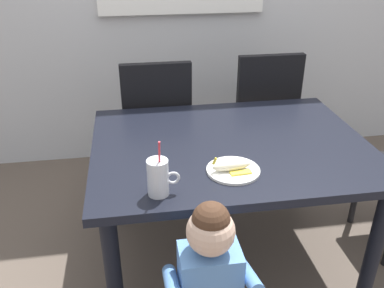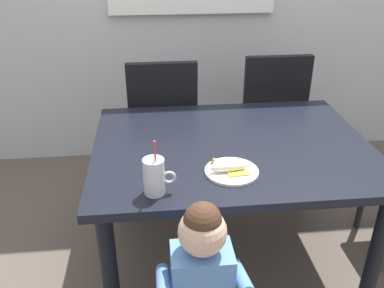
{
  "view_description": "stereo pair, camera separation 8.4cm",
  "coord_description": "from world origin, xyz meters",
  "px_view_note": "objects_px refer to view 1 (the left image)",
  "views": [
    {
      "loc": [
        -0.46,
        -1.73,
        1.63
      ],
      "look_at": [
        -0.21,
        -0.1,
        0.78
      ],
      "focal_mm": 38.42,
      "sensor_mm": 36.0,
      "label": 1
    },
    {
      "loc": [
        -0.38,
        -1.74,
        1.63
      ],
      "look_at": [
        -0.21,
        -0.1,
        0.78
      ],
      "focal_mm": 38.42,
      "sensor_mm": 36.0,
      "label": 2
    }
  ],
  "objects_px": {
    "snack_plate": "(233,170)",
    "milk_cup": "(158,179)",
    "toddler_standing": "(210,275)",
    "peeled_banana": "(232,166)",
    "dining_table": "(230,159)",
    "dining_chair_right": "(261,111)",
    "dining_chair_left": "(157,121)"
  },
  "relations": [
    {
      "from": "dining_chair_left",
      "to": "milk_cup",
      "type": "distance_m",
      "value": 1.11
    },
    {
      "from": "toddler_standing",
      "to": "milk_cup",
      "type": "height_order",
      "value": "milk_cup"
    },
    {
      "from": "dining_table",
      "to": "dining_chair_left",
      "type": "bearing_deg",
      "value": 114.31
    },
    {
      "from": "dining_chair_left",
      "to": "peeled_banana",
      "type": "distance_m",
      "value": 1.02
    },
    {
      "from": "dining_table",
      "to": "milk_cup",
      "type": "distance_m",
      "value": 0.57
    },
    {
      "from": "dining_chair_right",
      "to": "milk_cup",
      "type": "xyz_separation_m",
      "value": [
        -0.79,
        -1.15,
        0.24
      ]
    },
    {
      "from": "toddler_standing",
      "to": "peeled_banana",
      "type": "xyz_separation_m",
      "value": [
        0.17,
        0.38,
        0.22
      ]
    },
    {
      "from": "snack_plate",
      "to": "dining_chair_right",
      "type": "bearing_deg",
      "value": 65.7
    },
    {
      "from": "dining_table",
      "to": "snack_plate",
      "type": "distance_m",
      "value": 0.29
    },
    {
      "from": "dining_chair_right",
      "to": "snack_plate",
      "type": "height_order",
      "value": "dining_chair_right"
    },
    {
      "from": "dining_chair_left",
      "to": "toddler_standing",
      "type": "distance_m",
      "value": 1.35
    },
    {
      "from": "milk_cup",
      "to": "peeled_banana",
      "type": "bearing_deg",
      "value": 19.33
    },
    {
      "from": "dining_chair_left",
      "to": "snack_plate",
      "type": "height_order",
      "value": "dining_chair_left"
    },
    {
      "from": "dining_table",
      "to": "toddler_standing",
      "type": "distance_m",
      "value": 0.7
    },
    {
      "from": "dining_chair_right",
      "to": "toddler_standing",
      "type": "xyz_separation_m",
      "value": [
        -0.64,
        -1.42,
        -0.02
      ]
    },
    {
      "from": "snack_plate",
      "to": "milk_cup",
      "type": "bearing_deg",
      "value": -160.1
    },
    {
      "from": "dining_chair_left",
      "to": "toddler_standing",
      "type": "xyz_separation_m",
      "value": [
        0.08,
        -1.35,
        -0.02
      ]
    },
    {
      "from": "toddler_standing",
      "to": "peeled_banana",
      "type": "relative_size",
      "value": 4.83
    },
    {
      "from": "milk_cup",
      "to": "snack_plate",
      "type": "distance_m",
      "value": 0.35
    },
    {
      "from": "dining_chair_left",
      "to": "toddler_standing",
      "type": "relative_size",
      "value": 1.15
    },
    {
      "from": "milk_cup",
      "to": "dining_chair_left",
      "type": "bearing_deg",
      "value": 86.33
    },
    {
      "from": "dining_chair_left",
      "to": "milk_cup",
      "type": "bearing_deg",
      "value": 86.33
    },
    {
      "from": "dining_chair_right",
      "to": "milk_cup",
      "type": "distance_m",
      "value": 1.42
    },
    {
      "from": "toddler_standing",
      "to": "dining_chair_right",
      "type": "bearing_deg",
      "value": 65.68
    },
    {
      "from": "peeled_banana",
      "to": "dining_table",
      "type": "bearing_deg",
      "value": 77.18
    },
    {
      "from": "dining_chair_right",
      "to": "snack_plate",
      "type": "distance_m",
      "value": 1.15
    },
    {
      "from": "dining_chair_left",
      "to": "milk_cup",
      "type": "height_order",
      "value": "milk_cup"
    },
    {
      "from": "dining_table",
      "to": "milk_cup",
      "type": "height_order",
      "value": "milk_cup"
    },
    {
      "from": "milk_cup",
      "to": "snack_plate",
      "type": "bearing_deg",
      "value": 19.9
    },
    {
      "from": "milk_cup",
      "to": "dining_table",
      "type": "bearing_deg",
      "value": 45.27
    },
    {
      "from": "dining_table",
      "to": "peeled_banana",
      "type": "relative_size",
      "value": 7.72
    },
    {
      "from": "dining_table",
      "to": "milk_cup",
      "type": "relative_size",
      "value": 5.38
    }
  ]
}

